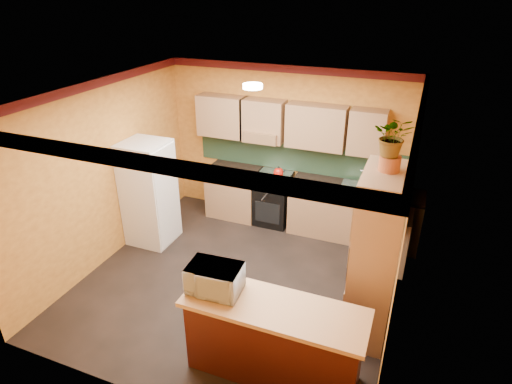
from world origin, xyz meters
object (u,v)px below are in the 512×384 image
at_px(stove, 273,199).
at_px(pantry, 375,257).
at_px(fridge, 149,193).
at_px(breakfast_bar, 273,342).
at_px(base_cabinets_back, 308,206).
at_px(microwave, 215,279).

xyz_separation_m(stove, pantry, (1.95, -2.07, 0.59)).
height_order(fridge, breakfast_bar, fridge).
xyz_separation_m(base_cabinets_back, microwave, (-0.17, -3.13, 0.64)).
bearing_deg(pantry, breakfast_bar, -128.28).
xyz_separation_m(stove, microwave, (0.45, -3.13, 0.63)).
bearing_deg(stove, microwave, -81.80).
height_order(fridge, microwave, fridge).
relative_size(stove, fridge, 0.54).
relative_size(base_cabinets_back, fridge, 2.15).
bearing_deg(fridge, base_cabinets_back, 29.42).
distance_m(base_cabinets_back, pantry, 2.53).
xyz_separation_m(base_cabinets_back, pantry, (1.33, -2.07, 0.61)).
xyz_separation_m(stove, fridge, (-1.65, -1.28, 0.39)).
height_order(base_cabinets_back, fridge, fridge).
bearing_deg(pantry, base_cabinets_back, 122.73).
bearing_deg(stove, breakfast_bar, -70.47).
xyz_separation_m(pantry, microwave, (-1.50, -1.07, 0.03)).
bearing_deg(pantry, stove, 133.39).
distance_m(base_cabinets_back, microwave, 3.20).
bearing_deg(breakfast_bar, microwave, 180.00).
bearing_deg(breakfast_bar, pantry, 51.72).
height_order(fridge, pantry, pantry).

